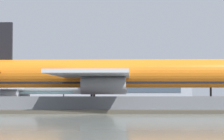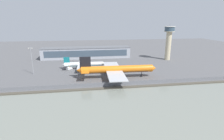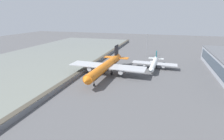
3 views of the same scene
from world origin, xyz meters
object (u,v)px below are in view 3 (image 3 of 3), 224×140
apron_light_mast_apron_west (147,44)px  baggage_tug (91,71)px  ops_van (153,63)px  cargo_jet_orange (106,66)px  passenger_jet_white_teal (154,63)px

apron_light_mast_apron_west → baggage_tug: bearing=-27.8°
apron_light_mast_apron_west → ops_van: bearing=17.5°
cargo_jet_orange → baggage_tug: bearing=-104.8°
ops_van → apron_light_mast_apron_west: apron_light_mast_apron_west is taller
passenger_jet_white_teal → ops_van: 12.10m
cargo_jet_orange → apron_light_mast_apron_west: size_ratio=2.79×
passenger_jet_white_teal → ops_van: size_ratio=6.79×
cargo_jet_orange → passenger_jet_white_teal: cargo_jet_orange is taller
passenger_jet_white_teal → ops_van: passenger_jet_white_teal is taller
cargo_jet_orange → baggage_tug: (-3.19, -12.11, -5.30)m
baggage_tug → apron_light_mast_apron_west: (-58.02, 30.56, 10.74)m
cargo_jet_orange → passenger_jet_white_teal: size_ratio=1.57×
cargo_jet_orange → apron_light_mast_apron_west: (-61.22, 18.45, 5.44)m
baggage_tug → cargo_jet_orange: bearing=75.2°
passenger_jet_white_teal → baggage_tug: passenger_jet_white_teal is taller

